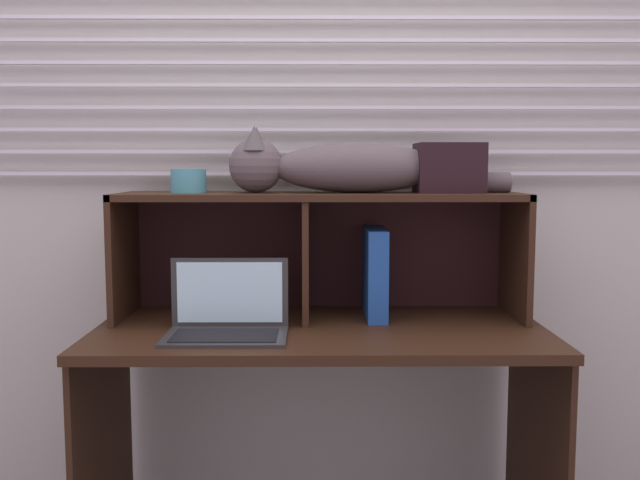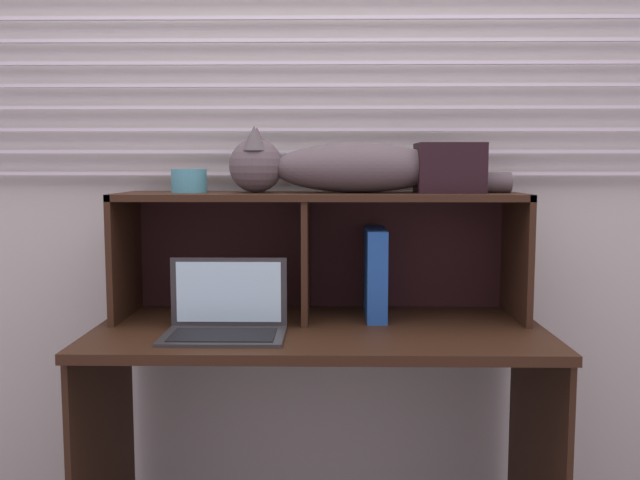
# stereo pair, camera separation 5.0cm
# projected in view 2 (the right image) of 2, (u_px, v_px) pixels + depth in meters

# --- Properties ---
(back_panel_with_blinds) EXTENTS (4.40, 0.08, 2.50)m
(back_panel_with_blinds) POSITION_uv_depth(u_px,v_px,m) (321.00, 162.00, 2.48)
(back_panel_with_blinds) COLOR beige
(back_panel_with_blinds) RESTS_ON ground
(desk) EXTENTS (1.39, 0.67, 0.74)m
(desk) POSITION_uv_depth(u_px,v_px,m) (319.00, 373.00, 2.18)
(desk) COLOR black
(desk) RESTS_ON ground
(hutch_shelf_unit) EXTENTS (1.31, 0.35, 0.41)m
(hutch_shelf_unit) POSITION_uv_depth(u_px,v_px,m) (319.00, 229.00, 2.31)
(hutch_shelf_unit) COLOR black
(hutch_shelf_unit) RESTS_ON desk
(cat) EXTENTS (0.92, 0.19, 0.21)m
(cat) POSITION_uv_depth(u_px,v_px,m) (337.00, 167.00, 2.26)
(cat) COLOR #514648
(cat) RESTS_ON hutch_shelf_unit
(laptop) EXTENTS (0.35, 0.23, 0.22)m
(laptop) POSITION_uv_depth(u_px,v_px,m) (226.00, 319.00, 2.06)
(laptop) COLOR #2C2C2C
(laptop) RESTS_ON desk
(binder_upright) EXTENTS (0.06, 0.27, 0.29)m
(binder_upright) POSITION_uv_depth(u_px,v_px,m) (375.00, 273.00, 2.29)
(binder_upright) COLOR #1C4894
(binder_upright) RESTS_ON desk
(book_stack) EXTENTS (0.16, 0.22, 0.03)m
(book_stack) POSITION_uv_depth(u_px,v_px,m) (219.00, 311.00, 2.31)
(book_stack) COLOR gray
(book_stack) RESTS_ON desk
(small_basket) EXTENTS (0.12, 0.12, 0.08)m
(small_basket) POSITION_uv_depth(u_px,v_px,m) (189.00, 181.00, 2.27)
(small_basket) COLOR teal
(small_basket) RESTS_ON hutch_shelf_unit
(storage_box) EXTENTS (0.21, 0.18, 0.16)m
(storage_box) POSITION_uv_depth(u_px,v_px,m) (449.00, 168.00, 2.25)
(storage_box) COLOR black
(storage_box) RESTS_ON hutch_shelf_unit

